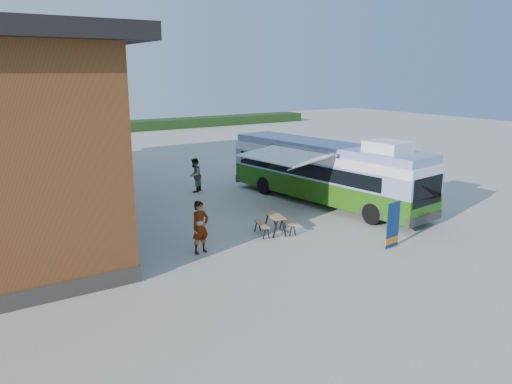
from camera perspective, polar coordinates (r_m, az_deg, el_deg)
ground at (r=18.71m, az=5.98°, el=-5.76°), size 100.00×100.00×0.00m
hedge at (r=55.42m, az=-12.52°, el=7.47°), size 40.00×3.00×1.00m
bus at (r=23.87m, az=8.00°, el=2.45°), size 3.66×11.15×3.36m
awning at (r=22.26m, az=3.43°, el=3.95°), size 2.94×4.23×0.50m
banner at (r=18.54m, az=15.34°, el=-4.11°), size 0.73×0.24×1.69m
picnic_table at (r=19.43m, az=2.18°, el=-3.20°), size 1.56×1.45×0.76m
person_a at (r=17.41m, az=-6.39°, el=-4.02°), size 0.76×0.58×1.87m
person_b at (r=26.27m, az=-7.01°, el=1.92°), size 1.09×1.08×1.78m
slurry_tanker at (r=27.02m, az=-20.60°, el=2.04°), size 2.20×5.38×2.01m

